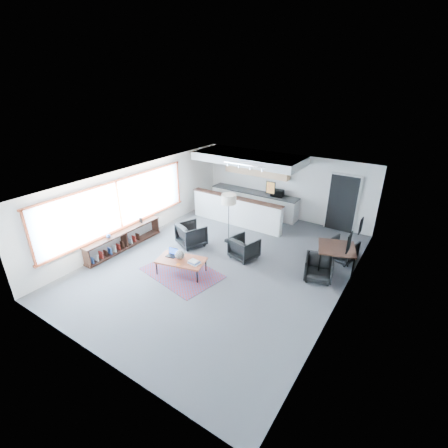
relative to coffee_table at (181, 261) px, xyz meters
The scene contains 21 objects.
room 1.60m from the coffee_table, 57.13° to the left, with size 7.02×9.02×2.62m.
window 2.94m from the coffee_table, behind, with size 0.10×5.95×1.66m.
console 2.58m from the coffee_table, behind, with size 0.35×3.00×0.80m.
kitchenette 4.95m from the coffee_table, 95.62° to the left, with size 4.20×1.96×2.60m.
doorway 6.35m from the coffee_table, 61.38° to the left, with size 1.10×0.12×2.15m.
track_light 3.94m from the coffee_table, 87.69° to the left, with size 1.60×0.07×0.15m.
wall_art_lower 4.60m from the coffee_table, 19.93° to the left, with size 0.03×0.38×0.48m.
wall_art_upper 5.17m from the coffee_table, 33.93° to the left, with size 0.03×0.34×0.44m.
kilim_rug 0.41m from the coffee_table, 63.43° to the left, with size 2.47×1.90×0.01m.
coffee_table is the anchor object (origin of this frame).
laptop 0.39m from the coffee_table, behind, with size 0.33×0.29×0.22m.
ceramic_pot 0.18m from the coffee_table, 164.21° to the left, with size 0.28×0.28×0.28m.
book_stack 0.46m from the coffee_table, ahead, with size 0.34×0.28×0.10m.
coaster 0.29m from the coffee_table, 67.67° to the right, with size 0.11×0.11×0.01m.
armchair_left 1.75m from the coffee_table, 118.80° to the left, with size 0.84×0.78×0.86m, color black.
armchair_right 2.08m from the coffee_table, 58.39° to the left, with size 0.76×0.71×0.78m, color black.
floor_lamp 2.70m from the coffee_table, 88.66° to the left, with size 0.66×0.66×1.74m.
dining_table 4.49m from the coffee_table, 33.62° to the left, with size 1.27×1.27×0.85m.
dining_chair_near 3.94m from the coffee_table, 28.85° to the left, with size 0.64×0.60×0.66m, color black.
dining_chair_far 5.00m from the coffee_table, 41.90° to the left, with size 0.63×0.59×0.65m, color black.
microwave 5.34m from the coffee_table, 83.89° to the left, with size 0.49×0.27×0.33m, color black.
Camera 1 is at (4.77, -7.22, 5.28)m, focal length 26.00 mm.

